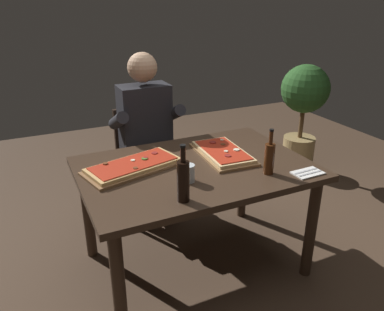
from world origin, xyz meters
name	(u,v)px	position (x,y,z in m)	size (l,w,h in m)	color
ground_plane	(195,263)	(0.00, 0.00, 0.00)	(6.40, 6.40, 0.00)	#4C3828
dining_table	(195,180)	(0.00, 0.00, 0.64)	(1.40, 0.96, 0.74)	#3D2B1E
pizza_rectangular_front	(134,166)	(-0.36, 0.12, 0.76)	(0.64, 0.41, 0.05)	brown
pizza_rectangular_left	(223,153)	(0.23, 0.07, 0.76)	(0.31, 0.51, 0.05)	olive
wine_bottle_dark	(183,180)	(-0.24, -0.36, 0.86)	(0.06, 0.06, 0.31)	black
oil_bottle_amber	(269,158)	(0.34, -0.28, 0.84)	(0.06, 0.06, 0.28)	#47230F
tumbler_near_camera	(188,173)	(-0.13, -0.17, 0.79)	(0.07, 0.07, 0.10)	silver
napkin_cutlery_set	(308,173)	(0.55, -0.38, 0.74)	(0.18, 0.12, 0.01)	white
diner_chair	(144,156)	(-0.06, 0.86, 0.49)	(0.44, 0.44, 0.87)	black
seated_diner	(147,131)	(-0.06, 0.74, 0.74)	(0.53, 0.41, 1.33)	#23232D
potted_plant_corner	(303,107)	(1.62, 0.92, 0.68)	(0.47, 0.47, 1.10)	tan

